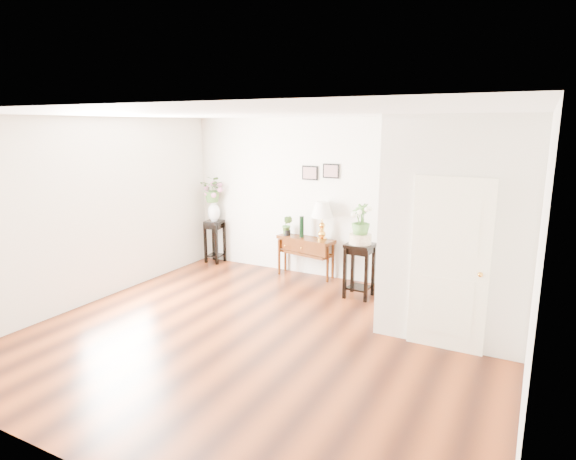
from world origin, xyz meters
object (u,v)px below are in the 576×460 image
Objects in this scene: plant_stand_b at (359,271)px; console_table at (306,257)px; table_lamp at (322,220)px; plant_stand_a at (215,241)px.

console_table is at bearing 154.96° from plant_stand_b.
table_lamp is at bearing 147.84° from plant_stand_b.
plant_stand_a is at bearing -179.91° from table_lamp.
console_table is at bearing 180.00° from table_lamp.
console_table is at bearing 0.10° from plant_stand_a.
plant_stand_a is (-2.30, -0.00, -0.65)m from table_lamp.
plant_stand_a reaches higher than console_table.
table_lamp reaches higher than plant_stand_b.
plant_stand_b is at bearing -13.83° from console_table.
table_lamp is at bearing 11.22° from console_table.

